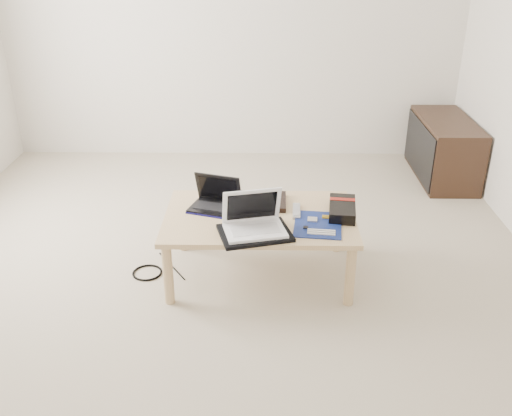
{
  "coord_description": "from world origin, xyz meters",
  "views": [
    {
      "loc": [
        0.28,
        -3.06,
        1.88
      ],
      "look_at": [
        0.23,
        -0.11,
        0.45
      ],
      "focal_mm": 40.0,
      "sensor_mm": 36.0,
      "label": 1
    }
  ],
  "objects_px": {
    "netbook": "(216,202)",
    "white_laptop": "(254,222)",
    "gpu_box": "(342,209)",
    "media_cabinet": "(443,149)",
    "coffee_table": "(259,223)"
  },
  "relations": [
    {
      "from": "white_laptop",
      "to": "gpu_box",
      "type": "bearing_deg",
      "value": 25.13
    },
    {
      "from": "media_cabinet",
      "to": "gpu_box",
      "type": "xyz_separation_m",
      "value": [
        -1.04,
        -1.53,
        0.18
      ]
    },
    {
      "from": "media_cabinet",
      "to": "netbook",
      "type": "relative_size",
      "value": 2.72
    },
    {
      "from": "media_cabinet",
      "to": "coffee_table",
      "type": "bearing_deg",
      "value": -134.26
    },
    {
      "from": "coffee_table",
      "to": "media_cabinet",
      "type": "relative_size",
      "value": 1.22
    },
    {
      "from": "netbook",
      "to": "white_laptop",
      "type": "xyz_separation_m",
      "value": [
        0.23,
        -0.31,
        0.02
      ]
    },
    {
      "from": "netbook",
      "to": "media_cabinet",
      "type": "bearing_deg",
      "value": 39.47
    },
    {
      "from": "gpu_box",
      "to": "white_laptop",
      "type": "bearing_deg",
      "value": -154.87
    },
    {
      "from": "netbook",
      "to": "white_laptop",
      "type": "distance_m",
      "value": 0.38
    },
    {
      "from": "netbook",
      "to": "gpu_box",
      "type": "relative_size",
      "value": 1.06
    },
    {
      "from": "coffee_table",
      "to": "white_laptop",
      "type": "distance_m",
      "value": 0.24
    },
    {
      "from": "netbook",
      "to": "white_laptop",
      "type": "relative_size",
      "value": 0.91
    },
    {
      "from": "media_cabinet",
      "to": "white_laptop",
      "type": "relative_size",
      "value": 2.47
    },
    {
      "from": "white_laptop",
      "to": "coffee_table",
      "type": "bearing_deg",
      "value": 82.24
    },
    {
      "from": "netbook",
      "to": "white_laptop",
      "type": "height_order",
      "value": "white_laptop"
    }
  ]
}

